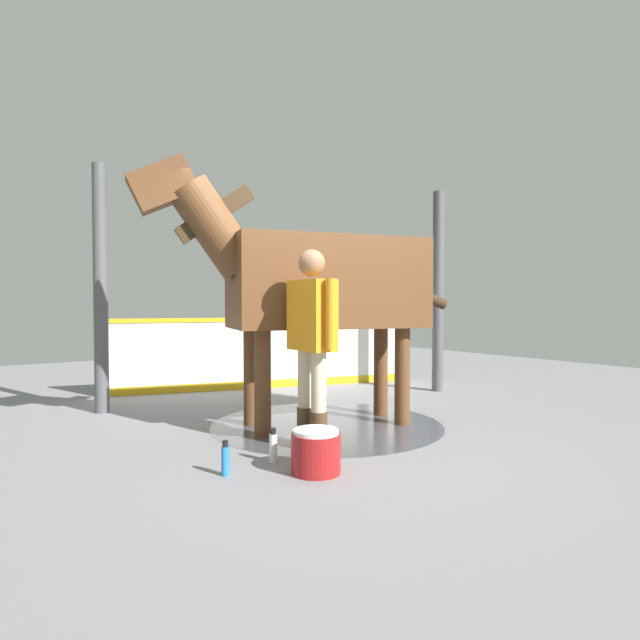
# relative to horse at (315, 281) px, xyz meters

# --- Properties ---
(ground_plane) EXTENTS (16.00, 16.00, 0.02)m
(ground_plane) POSITION_rel_horse_xyz_m (-0.08, 0.07, -1.50)
(ground_plane) COLOR gray
(wet_patch) EXTENTS (2.41, 2.41, 0.00)m
(wet_patch) POSITION_rel_horse_xyz_m (-0.04, -0.13, -1.49)
(wet_patch) COLOR #42444C
(wet_patch) RESTS_ON ground
(barrier_wall) EXTENTS (1.37, 4.55, 1.06)m
(barrier_wall) POSITION_rel_horse_xyz_m (2.41, -0.83, -1.00)
(barrier_wall) COLOR white
(barrier_wall) RESTS_ON ground
(roof_post_near) EXTENTS (0.16, 0.16, 2.87)m
(roof_post_near) POSITION_rel_horse_xyz_m (1.97, 1.63, -0.06)
(roof_post_near) COLOR #4C4C51
(roof_post_near) RESTS_ON ground
(roof_post_far) EXTENTS (0.16, 0.16, 2.87)m
(roof_post_far) POSITION_rel_horse_xyz_m (0.75, -2.69, -0.06)
(roof_post_far) COLOR #4C4C51
(roof_post_far) RESTS_ON ground
(horse) EXTENTS (1.42, 3.30, 2.64)m
(horse) POSITION_rel_horse_xyz_m (0.00, 0.00, 0.00)
(horse) COLOR brown
(horse) RESTS_ON ground
(handler) EXTENTS (0.69, 0.25, 1.73)m
(handler) POSITION_rel_horse_xyz_m (-0.69, 0.51, -0.49)
(handler) COLOR #47331E
(handler) RESTS_ON ground
(wash_bucket) EXTENTS (0.37, 0.37, 0.33)m
(wash_bucket) POSITION_rel_horse_xyz_m (-1.25, 0.86, -1.33)
(wash_bucket) COLOR maroon
(wash_bucket) RESTS_ON ground
(bottle_shampoo) EXTENTS (0.06, 0.06, 0.27)m
(bottle_shampoo) POSITION_rel_horse_xyz_m (-0.84, 0.98, -1.36)
(bottle_shampoo) COLOR white
(bottle_shampoo) RESTS_ON ground
(bottle_spray) EXTENTS (0.06, 0.06, 0.26)m
(bottle_spray) POSITION_rel_horse_xyz_m (-0.91, 1.43, -1.37)
(bottle_spray) COLOR blue
(bottle_spray) RESTS_ON ground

